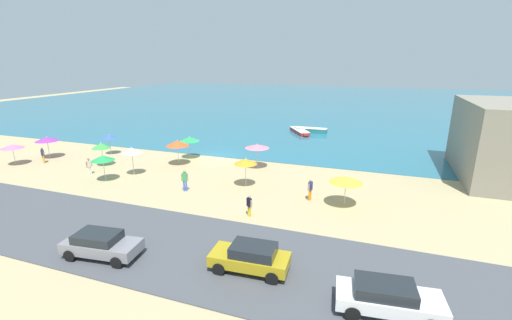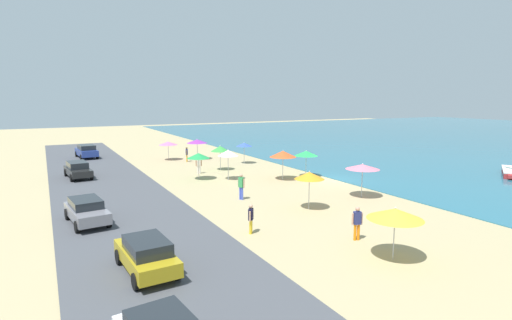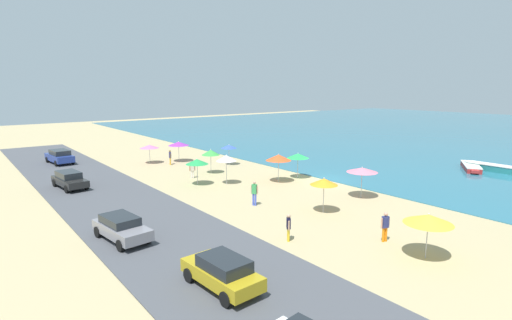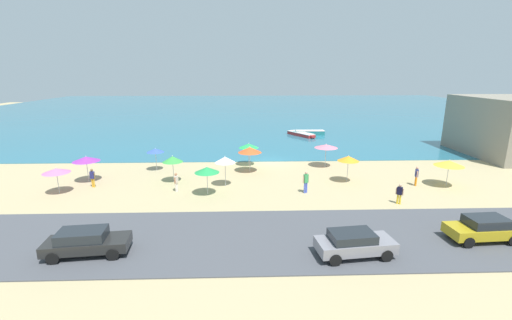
# 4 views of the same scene
# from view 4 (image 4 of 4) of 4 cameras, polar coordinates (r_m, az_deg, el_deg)

# --- Properties ---
(ground_plane) EXTENTS (160.00, 160.00, 0.00)m
(ground_plane) POSITION_cam_4_polar(r_m,az_deg,el_deg) (37.90, 2.05, -0.28)
(ground_plane) COLOR tan
(sea) EXTENTS (150.00, 110.00, 0.05)m
(sea) POSITION_cam_4_polar(r_m,az_deg,el_deg) (92.11, -0.31, 8.44)
(sea) COLOR #276A81
(sea) RESTS_ON ground_plane
(coastal_road) EXTENTS (80.00, 8.00, 0.06)m
(coastal_road) POSITION_cam_4_polar(r_m,az_deg,el_deg) (21.06, 5.49, -12.72)
(coastal_road) COLOR #47494F
(coastal_road) RESTS_ON ground_plane
(beach_umbrella_0) EXTENTS (1.71, 1.71, 2.33)m
(beach_umbrella_0) POSITION_cam_4_polar(r_m,az_deg,el_deg) (35.46, -16.43, 1.54)
(beach_umbrella_0) COLOR #B2B2B7
(beach_umbrella_0) RESTS_ON ground_plane
(beach_umbrella_1) EXTENTS (1.97, 1.97, 2.40)m
(beach_umbrella_1) POSITION_cam_4_polar(r_m,az_deg,el_deg) (27.39, -8.18, -1.64)
(beach_umbrella_1) COLOR #B2B2B7
(beach_umbrella_1) RESTS_ON ground_plane
(beach_umbrella_2) EXTENTS (1.78, 1.78, 2.69)m
(beach_umbrella_2) POSITION_cam_4_polar(r_m,az_deg,el_deg) (29.33, -5.18, 0.04)
(beach_umbrella_2) COLOR #B2B2B7
(beach_umbrella_2) RESTS_ON ground_plane
(beach_umbrella_3) EXTENTS (2.31, 2.31, 2.61)m
(beach_umbrella_3) POSITION_cam_4_polar(r_m,az_deg,el_deg) (33.37, -1.04, 1.71)
(beach_umbrella_3) COLOR #B2B2B7
(beach_umbrella_3) RESTS_ON ground_plane
(beach_umbrella_4) EXTENTS (1.90, 1.90, 2.49)m
(beach_umbrella_4) POSITION_cam_4_polar(r_m,az_deg,el_deg) (31.40, 15.14, 0.24)
(beach_umbrella_4) COLOR #B2B2B7
(beach_umbrella_4) RESTS_ON ground_plane
(beach_umbrella_5) EXTENTS (1.81, 1.81, 2.47)m
(beach_umbrella_5) POSITION_cam_4_polar(r_m,az_deg,el_deg) (31.24, -13.73, 0.14)
(beach_umbrella_5) COLOR #B2B2B7
(beach_umbrella_5) RESTS_ON ground_plane
(beach_umbrella_6) EXTENTS (2.11, 2.11, 2.19)m
(beach_umbrella_6) POSITION_cam_4_polar(r_m,az_deg,el_deg) (31.88, -30.34, -1.54)
(beach_umbrella_6) COLOR #B2B2B7
(beach_umbrella_6) RESTS_ON ground_plane
(beach_umbrella_7) EXTENTS (2.34, 2.34, 2.40)m
(beach_umbrella_7) POSITION_cam_4_polar(r_m,az_deg,el_deg) (34.08, -26.46, 0.16)
(beach_umbrella_7) COLOR #B2B2B7
(beach_umbrella_7) RESTS_ON ground_plane
(beach_umbrella_8) EXTENTS (2.42, 2.42, 2.38)m
(beach_umbrella_8) POSITION_cam_4_polar(r_m,az_deg,el_deg) (33.59, 29.52, -0.47)
(beach_umbrella_8) COLOR #B2B2B7
(beach_umbrella_8) RESTS_ON ground_plane
(beach_umbrella_9) EXTENTS (2.07, 2.07, 2.44)m
(beach_umbrella_9) POSITION_cam_4_polar(r_m,az_deg,el_deg) (35.83, -1.22, 2.39)
(beach_umbrella_9) COLOR #B2B2B7
(beach_umbrella_9) RESTS_ON ground_plane
(beach_umbrella_10) EXTENTS (2.39, 2.39, 2.47)m
(beach_umbrella_10) POSITION_cam_4_polar(r_m,az_deg,el_deg) (36.03, 11.61, 2.28)
(beach_umbrella_10) COLOR #B2B2B7
(beach_umbrella_10) RESTS_ON ground_plane
(bather_0) EXTENTS (0.31, 0.55, 1.71)m
(bather_0) POSITION_cam_4_polar(r_m,az_deg,el_deg) (32.80, 25.18, -2.28)
(bather_0) COLOR orange
(bather_0) RESTS_ON ground_plane
(bather_1) EXTENTS (0.47, 0.40, 1.58)m
(bather_1) POSITION_cam_4_polar(r_m,az_deg,el_deg) (27.78, 22.81, -5.07)
(bather_1) COLOR yellow
(bather_1) RESTS_ON ground_plane
(bather_2) EXTENTS (0.31, 0.55, 1.58)m
(bather_2) POSITION_cam_4_polar(r_m,az_deg,el_deg) (29.07, -13.15, -3.45)
(bather_2) COLOR white
(bather_2) RESTS_ON ground_plane
(bather_3) EXTENTS (0.52, 0.35, 1.83)m
(bather_3) POSITION_cam_4_polar(r_m,az_deg,el_deg) (28.17, 8.31, -3.47)
(bather_3) COLOR #455BCF
(bather_3) RESTS_ON ground_plane
(bather_4) EXTENTS (0.54, 0.34, 1.64)m
(bather_4) POSITION_cam_4_polar(r_m,az_deg,el_deg) (32.46, -25.60, -2.57)
(bather_4) COLOR gold
(bather_4) RESTS_ON ground_plane
(parked_car_0) EXTENTS (4.28, 2.19, 1.37)m
(parked_car_0) POSITION_cam_4_polar(r_m,az_deg,el_deg) (19.44, 16.05, -13.15)
(parked_car_0) COLOR gray
(parked_car_0) RESTS_ON coastal_road
(parked_car_3) EXTENTS (4.06, 1.97, 1.43)m
(parked_car_3) POSITION_cam_4_polar(r_m,az_deg,el_deg) (24.21, 33.64, -9.44)
(parked_car_3) COLOR #AC9019
(parked_car_3) RESTS_ON coastal_road
(parked_car_4) EXTENTS (4.48, 2.16, 1.41)m
(parked_car_4) POSITION_cam_4_polar(r_m,az_deg,el_deg) (20.94, -26.50, -12.07)
(parked_car_4) COLOR black
(parked_car_4) RESTS_ON coastal_road
(skiff_nearshore) EXTENTS (3.86, 5.14, 0.55)m
(skiff_nearshore) POSITION_cam_4_polar(r_m,az_deg,el_deg) (53.51, 7.54, 4.30)
(skiff_nearshore) COLOR #B32D2C
(skiff_nearshore) RESTS_ON sea
(skiff_offshore) EXTENTS (4.89, 1.42, 0.69)m
(skiff_offshore) POSITION_cam_4_polar(r_m,az_deg,el_deg) (54.69, 8.90, 4.55)
(skiff_offshore) COLOR teal
(skiff_offshore) RESTS_ON sea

